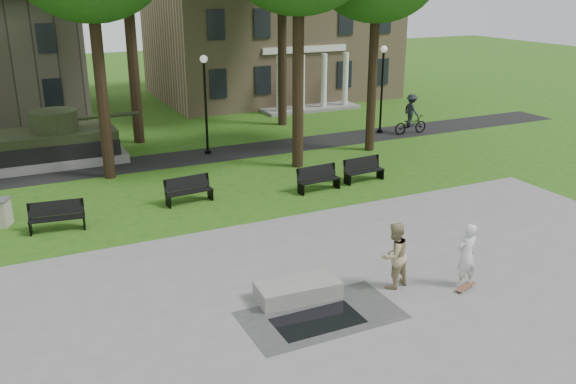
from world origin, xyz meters
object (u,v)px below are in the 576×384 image
cyclist (411,118)px  park_bench_0 (56,216)px  friend_watching (394,255)px  concrete_block (298,290)px  skateboarder (466,255)px  trash_bin (0,212)px

cyclist → park_bench_0: cyclist is taller
friend_watching → cyclist: bearing=-140.7°
concrete_block → cyclist: size_ratio=1.00×
skateboarder → concrete_block: bearing=-18.7°
concrete_block → park_bench_0: (-5.21, 7.72, 0.28)m
trash_bin → park_bench_0: bearing=-36.8°
friend_watching → trash_bin: size_ratio=1.94×
concrete_block → friend_watching: size_ratio=1.18×
cyclist → friend_watching: bearing=143.4°
skateboarder → trash_bin: (-11.34, 10.37, -0.45)m
concrete_block → trash_bin: (-6.92, 9.00, 0.24)m
skateboarder → friend_watching: (-1.79, 0.82, 0.02)m
concrete_block → park_bench_0: size_ratio=1.19×
skateboarder → cyclist: size_ratio=0.83×
cyclist → park_bench_0: size_ratio=1.19×
park_bench_0 → concrete_block: bearing=-48.6°
friend_watching → park_bench_0: (-7.84, 8.28, -0.43)m
skateboarder → park_bench_0: bearing=-44.7°
park_bench_0 → trash_bin: size_ratio=1.92×
friend_watching → trash_bin: friend_watching is taller
park_bench_0 → skateboarder: bearing=-36.0°
friend_watching → park_bench_0: bearing=-59.3°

